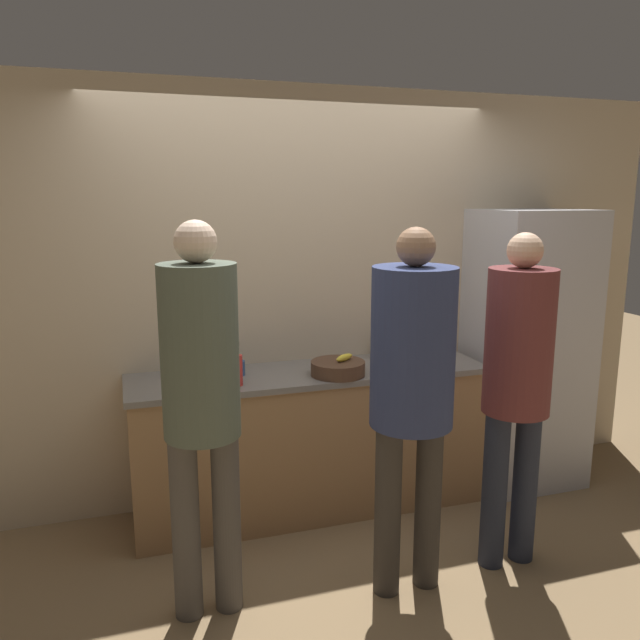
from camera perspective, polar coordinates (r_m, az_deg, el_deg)
name	(u,v)px	position (r m, az deg, el deg)	size (l,w,h in m)	color
ground_plane	(327,532)	(3.86, 0.65, -18.80)	(14.00, 14.00, 0.00)	#8C704C
wall_back	(297,297)	(3.99, -2.15, 2.11)	(5.20, 0.06, 2.60)	#C6B293
counter	(310,439)	(3.95, -0.91, -10.82)	(2.18, 0.60, 0.89)	#9E754C
refrigerator	(526,348)	(4.43, 18.35, -2.48)	(0.69, 0.64, 1.85)	#B7B7BC
person_left	(201,389)	(2.82, -10.81, -6.24)	(0.34, 0.34, 1.84)	#4C4742
person_center	(412,376)	(2.97, 8.41, -5.05)	(0.40, 0.40, 1.80)	#38332D
person_right	(517,374)	(3.33, 17.58, -4.71)	(0.34, 0.34, 1.76)	#232838
fruit_bowl	(338,368)	(3.70, 1.66, -4.39)	(0.32, 0.32, 0.12)	#4C3323
utensil_crock	(381,348)	(4.09, 5.63, -2.59)	(0.13, 0.13, 0.25)	silver
bottle_red	(237,368)	(3.51, -7.58, -4.41)	(0.06, 0.06, 0.25)	red
cup_red	(406,350)	(4.15, 7.90, -2.71)	(0.08, 0.08, 0.09)	#A33D33
cup_blue	(239,368)	(3.72, -7.45, -4.38)	(0.08, 0.08, 0.09)	#335184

